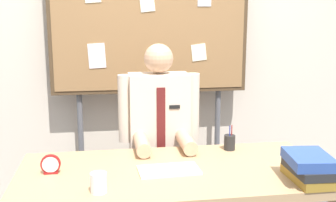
{
  "coord_description": "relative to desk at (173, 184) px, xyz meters",
  "views": [
    {
      "loc": [
        -0.35,
        -2.15,
        1.57
      ],
      "look_at": [
        0.0,
        0.18,
        1.09
      ],
      "focal_mm": 44.71,
      "sensor_mm": 36.0,
      "label": 1
    }
  ],
  "objects": [
    {
      "name": "back_wall",
      "position": [
        0.0,
        1.28,
        0.7
      ],
      "size": [
        6.4,
        0.08,
        2.7
      ],
      "primitive_type": "cube",
      "color": "beige",
      "rests_on": "ground_plane"
    },
    {
      "name": "open_notebook",
      "position": [
        -0.03,
        -0.02,
        0.09
      ],
      "size": [
        0.34,
        0.2,
        0.01
      ],
      "primitive_type": "cube",
      "rotation": [
        0.0,
        0.0,
        0.05
      ],
      "color": "#F4EFCC",
      "rests_on": "desk"
    },
    {
      "name": "coffee_mug",
      "position": [
        -0.4,
        -0.25,
        0.13
      ],
      "size": [
        0.08,
        0.08,
        0.1
      ],
      "primitive_type": "cylinder",
      "color": "white",
      "rests_on": "desk"
    },
    {
      "name": "book_stack",
      "position": [
        0.66,
        -0.26,
        0.16
      ],
      "size": [
        0.24,
        0.31,
        0.15
      ],
      "color": "olive",
      "rests_on": "desk"
    },
    {
      "name": "pen_holder",
      "position": [
        0.41,
        0.29,
        0.13
      ],
      "size": [
        0.07,
        0.07,
        0.16
      ],
      "color": "#262626",
      "rests_on": "desk"
    },
    {
      "name": "desk",
      "position": [
        0.0,
        0.0,
        0.0
      ],
      "size": [
        1.7,
        0.8,
        0.74
      ],
      "color": "tan",
      "rests_on": "ground_plane"
    },
    {
      "name": "bulletin_board",
      "position": [
        -0.0,
        1.08,
        0.82
      ],
      "size": [
        1.53,
        0.09,
        2.03
      ],
      "color": "#4C3823",
      "rests_on": "ground_plane"
    },
    {
      "name": "desk_clock",
      "position": [
        -0.66,
        0.04,
        0.13
      ],
      "size": [
        0.11,
        0.04,
        0.11
      ],
      "color": "maroon",
      "rests_on": "desk"
    },
    {
      "name": "person",
      "position": [
        0.0,
        0.58,
        -0.01
      ],
      "size": [
        0.55,
        0.56,
        1.39
      ],
      "color": "#2D2D33",
      "rests_on": "ground_plane"
    }
  ]
}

